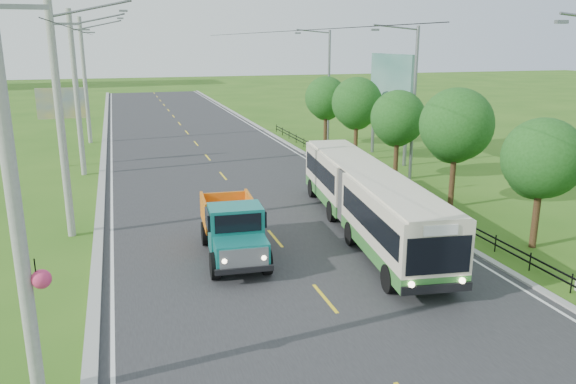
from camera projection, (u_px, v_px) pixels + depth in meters
name	position (u px, v px, depth m)	size (l,w,h in m)	color
ground	(325.00, 299.00, 18.33)	(240.00, 240.00, 0.00)	#2D5D16
road	(217.00, 169.00, 36.79)	(14.00, 120.00, 0.02)	#28282B
curb_left	(102.00, 176.00, 34.74)	(0.40, 120.00, 0.15)	#9E9E99
curb_right	(320.00, 162.00, 38.80)	(0.30, 120.00, 0.10)	#9E9E99
edge_line_left	(112.00, 176.00, 34.91)	(0.12, 120.00, 0.00)	silver
edge_line_right	(313.00, 163.00, 38.67)	(0.12, 120.00, 0.00)	silver
centre_dash	(325.00, 298.00, 18.32)	(0.12, 2.20, 0.00)	yellow
railing_right	(368.00, 177.00, 33.43)	(0.04, 40.00, 0.60)	black
pole_nearest	(16.00, 197.00, 11.95)	(3.51, 0.44, 10.00)	gray
pole_near	(61.00, 118.00, 22.98)	(3.51, 0.32, 10.00)	gray
pole_mid	(77.00, 93.00, 34.06)	(3.51, 0.32, 10.00)	gray
pole_far	(85.00, 80.00, 45.14)	(3.51, 0.32, 10.00)	gray
tree_second	(541.00, 162.00, 22.17)	(3.18, 3.26, 5.30)	#382314
tree_third	(456.00, 128.00, 27.59)	(3.60, 3.62, 6.00)	#382314
tree_fourth	(398.00, 121.00, 33.23)	(3.24, 3.31, 5.40)	#382314
tree_fifth	(357.00, 105.00, 38.70)	(3.48, 3.52, 5.80)	#382314
tree_back	(326.00, 100.00, 44.30)	(3.30, 3.36, 5.50)	#382314
streetlight_mid	(412.00, 98.00, 32.98)	(3.02, 0.20, 9.07)	slate
streetlight_far	(327.00, 82.00, 45.91)	(3.02, 0.20, 9.07)	slate
planter_near	(452.00, 215.00, 26.22)	(0.64, 0.64, 0.67)	silver
planter_mid	(377.00, 177.00, 33.61)	(0.64, 0.64, 0.67)	silver
planter_far	(329.00, 152.00, 40.99)	(0.64, 0.64, 0.67)	silver
billboard_left	(61.00, 108.00, 36.80)	(3.00, 0.20, 5.20)	slate
billboard_right	(391.00, 83.00, 38.87)	(0.24, 6.00, 7.30)	slate
bus	(367.00, 196.00, 24.20)	(4.11, 14.72, 2.81)	#347930
dump_truck	(233.00, 225.00, 21.53)	(2.45, 5.59, 2.30)	#126E68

